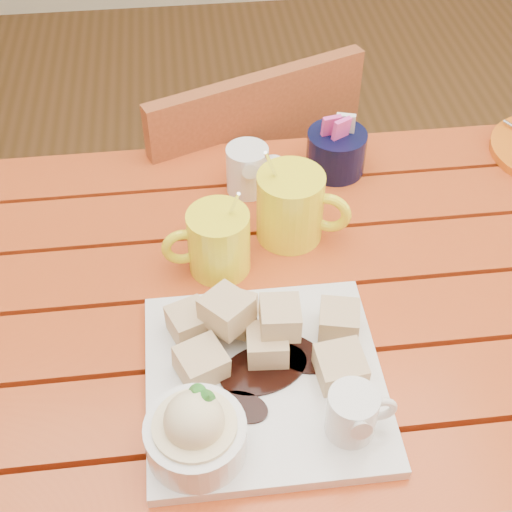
{
  "coord_description": "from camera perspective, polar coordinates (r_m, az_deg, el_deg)",
  "views": [
    {
      "loc": [
        -0.06,
        -0.58,
        1.46
      ],
      "look_at": [
        0.01,
        0.05,
        0.82
      ],
      "focal_mm": 50.0,
      "sensor_mm": 36.0,
      "label": 1
    }
  ],
  "objects": [
    {
      "name": "sugar_caddy",
      "position": [
        1.14,
        6.43,
        8.37
      ],
      "size": [
        0.09,
        0.09,
        0.1
      ],
      "color": "black",
      "rests_on": "table"
    },
    {
      "name": "cream_pitcher",
      "position": [
        1.09,
        -0.57,
        7.01
      ],
      "size": [
        0.09,
        0.08,
        0.08
      ],
      "rotation": [
        0.0,
        0.0,
        -0.02
      ],
      "color": "white",
      "rests_on": "table"
    },
    {
      "name": "table",
      "position": [
        1.0,
        -0.25,
        -9.48
      ],
      "size": [
        1.2,
        0.79,
        0.75
      ],
      "color": "#A22F14",
      "rests_on": "ground"
    },
    {
      "name": "dessert_plate",
      "position": [
        0.82,
        -0.51,
        -10.29
      ],
      "size": [
        0.28,
        0.28,
        0.11
      ],
      "rotation": [
        0.0,
        0.0,
        -0.0
      ],
      "color": "white",
      "rests_on": "table"
    },
    {
      "name": "coffee_mug_left",
      "position": [
        0.96,
        -3.16,
        1.2
      ],
      "size": [
        0.12,
        0.08,
        0.14
      ],
      "rotation": [
        0.0,
        0.0,
        0.09
      ],
      "color": "yellow",
      "rests_on": "table"
    },
    {
      "name": "chair_far",
      "position": [
        1.49,
        -1.78,
        3.52
      ],
      "size": [
        0.52,
        0.52,
        0.85
      ],
      "rotation": [
        0.0,
        0.0,
        3.52
      ],
      "color": "brown",
      "rests_on": "ground"
    },
    {
      "name": "coffee_mug_right",
      "position": [
        1.0,
        2.92,
        4.05
      ],
      "size": [
        0.13,
        0.09,
        0.16
      ],
      "rotation": [
        0.0,
        0.0,
        -0.38
      ],
      "color": "yellow",
      "rests_on": "table"
    }
  ]
}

